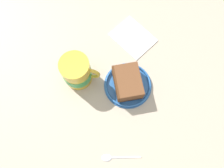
% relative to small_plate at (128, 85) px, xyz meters
% --- Properties ---
extents(ground_plane, '(1.37, 1.37, 0.04)m').
position_rel_small_plate_xyz_m(ground_plane, '(0.05, -0.03, -0.02)').
color(ground_plane, tan).
extents(small_plate, '(0.15, 0.15, 0.01)m').
position_rel_small_plate_xyz_m(small_plate, '(0.00, 0.00, 0.00)').
color(small_plate, '#26599E').
rests_on(small_plate, ground_plane).
extents(cake_slice, '(0.12, 0.11, 0.05)m').
position_rel_small_plate_xyz_m(cake_slice, '(-0.00, -0.00, 0.03)').
color(cake_slice, '#472814').
rests_on(cake_slice, small_plate).
extents(tea_mug, '(0.10, 0.10, 0.10)m').
position_rel_small_plate_xyz_m(tea_mug, '(-0.11, -0.11, 0.04)').
color(tea_mug, gold).
rests_on(tea_mug, ground_plane).
extents(teaspoon, '(0.07, 0.10, 0.01)m').
position_rel_small_plate_xyz_m(teaspoon, '(0.15, -0.16, -0.00)').
color(teaspoon, silver).
rests_on(teaspoon, ground_plane).
extents(folded_napkin, '(0.15, 0.13, 0.01)m').
position_rel_small_plate_xyz_m(folded_napkin, '(-0.13, 0.11, -0.00)').
color(folded_napkin, white).
rests_on(folded_napkin, ground_plane).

